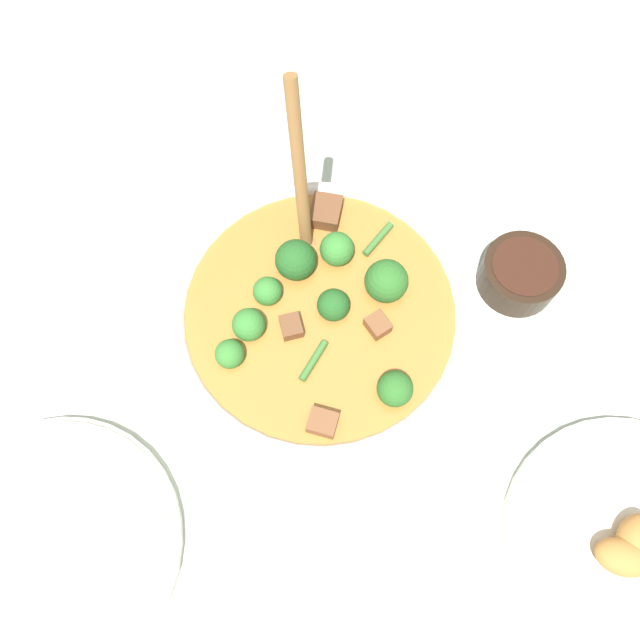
{
  "coord_description": "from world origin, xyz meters",
  "views": [
    {
      "loc": [
        -0.14,
        -0.19,
        0.63
      ],
      "look_at": [
        0.0,
        0.0,
        0.06
      ],
      "focal_mm": 35.0,
      "sensor_mm": 36.0,
      "label": 1
    }
  ],
  "objects_px": {
    "condiment_bowl": "(520,273)",
    "food_plate": "(634,549)",
    "stew_bowl": "(320,321)",
    "empty_plate": "(49,548)"
  },
  "relations": [
    {
      "from": "condiment_bowl",
      "to": "food_plate",
      "type": "distance_m",
      "value": 0.29
    },
    {
      "from": "stew_bowl",
      "to": "condiment_bowl",
      "type": "distance_m",
      "value": 0.23
    },
    {
      "from": "condiment_bowl",
      "to": "food_plate",
      "type": "xyz_separation_m",
      "value": [
        -0.1,
        -0.27,
        -0.01
      ]
    },
    {
      "from": "empty_plate",
      "to": "stew_bowl",
      "type": "bearing_deg",
      "value": 3.75
    },
    {
      "from": "condiment_bowl",
      "to": "food_plate",
      "type": "relative_size",
      "value": 0.35
    },
    {
      "from": "food_plate",
      "to": "condiment_bowl",
      "type": "bearing_deg",
      "value": 69.26
    },
    {
      "from": "stew_bowl",
      "to": "food_plate",
      "type": "relative_size",
      "value": 1.16
    },
    {
      "from": "stew_bowl",
      "to": "condiment_bowl",
      "type": "bearing_deg",
      "value": -18.73
    },
    {
      "from": "stew_bowl",
      "to": "condiment_bowl",
      "type": "height_order",
      "value": "stew_bowl"
    },
    {
      "from": "empty_plate",
      "to": "food_plate",
      "type": "bearing_deg",
      "value": -36.16
    }
  ]
}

